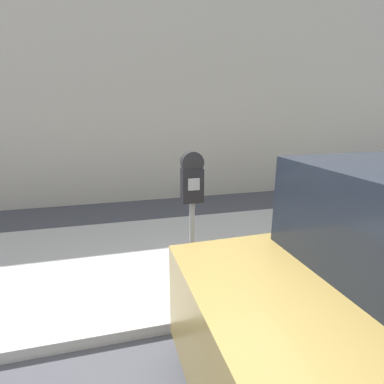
# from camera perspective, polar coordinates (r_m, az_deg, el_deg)

# --- Properties ---
(sidewalk) EXTENTS (24.00, 2.80, 0.12)m
(sidewalk) POSITION_cam_1_polar(r_m,az_deg,el_deg) (4.35, -0.90, -11.91)
(sidewalk) COLOR #BCB7AD
(sidewalk) RESTS_ON ground_plane
(building_facade) EXTENTS (24.00, 0.30, 4.87)m
(building_facade) POSITION_cam_1_polar(r_m,az_deg,el_deg) (6.99, -7.44, 18.45)
(building_facade) COLOR beige
(building_facade) RESTS_ON ground_plane
(parking_meter) EXTENTS (0.20, 0.13, 1.58)m
(parking_meter) POSITION_cam_1_polar(r_m,az_deg,el_deg) (2.77, 0.00, -0.51)
(parking_meter) COLOR gray
(parking_meter) RESTS_ON sidewalk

